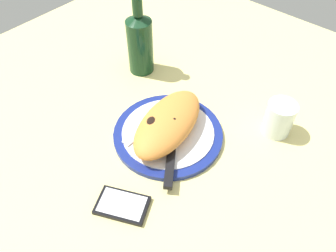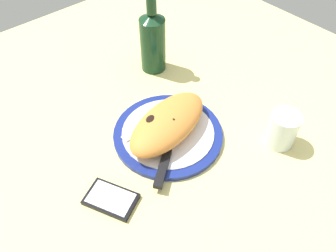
# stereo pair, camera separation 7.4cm
# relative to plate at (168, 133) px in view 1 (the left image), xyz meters

# --- Properties ---
(ground_plane) EXTENTS (1.50, 1.50, 0.03)m
(ground_plane) POSITION_rel_plate_xyz_m (0.00, 0.00, -0.02)
(ground_plane) COLOR #E5D684
(plate) EXTENTS (0.28, 0.28, 0.02)m
(plate) POSITION_rel_plate_xyz_m (0.00, 0.00, 0.00)
(plate) COLOR navy
(plate) RESTS_ON ground_plane
(calzone) EXTENTS (0.27, 0.17, 0.06)m
(calzone) POSITION_rel_plate_xyz_m (-0.00, -0.00, 0.04)
(calzone) COLOR orange
(calzone) RESTS_ON plate
(fork) EXTENTS (0.18, 0.02, 0.00)m
(fork) POSITION_rel_plate_xyz_m (0.03, -0.05, 0.01)
(fork) COLOR silver
(fork) RESTS_ON plate
(knife) EXTENTS (0.20, 0.15, 0.01)m
(knife) POSITION_rel_plate_xyz_m (0.06, 0.06, 0.01)
(knife) COLOR silver
(knife) RESTS_ON plate
(smartphone) EXTENTS (0.11, 0.13, 0.01)m
(smartphone) POSITION_rel_plate_xyz_m (0.22, 0.06, -0.00)
(smartphone) COLOR black
(smartphone) RESTS_ON ground_plane
(water_glass) EXTENTS (0.07, 0.07, 0.09)m
(water_glass) POSITION_rel_plate_xyz_m (-0.20, 0.20, 0.03)
(water_glass) COLOR silver
(water_glass) RESTS_ON ground_plane
(wine_bottle) EXTENTS (0.08, 0.08, 0.24)m
(wine_bottle) POSITION_rel_plate_xyz_m (-0.15, -0.24, 0.09)
(wine_bottle) COLOR #14381E
(wine_bottle) RESTS_ON ground_plane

